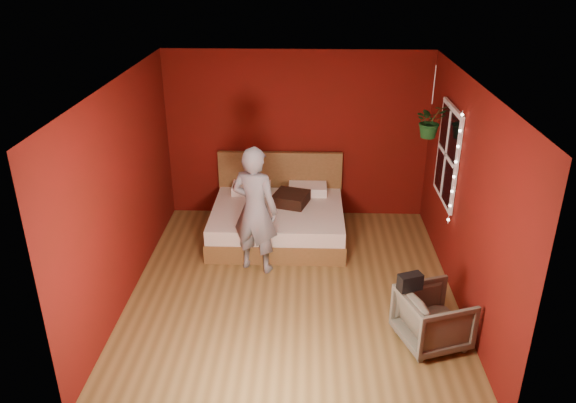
% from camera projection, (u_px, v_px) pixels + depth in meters
% --- Properties ---
extents(floor, '(4.50, 4.50, 0.00)m').
position_uv_depth(floor, '(293.00, 289.00, 7.08)').
color(floor, olive).
rests_on(floor, ground).
extents(room_walls, '(4.04, 4.54, 2.62)m').
position_uv_depth(room_walls, '(293.00, 164.00, 6.39)').
color(room_walls, '#5C0D09').
rests_on(room_walls, ground).
extents(window, '(0.05, 0.97, 1.27)m').
position_uv_depth(window, '(447.00, 155.00, 7.21)').
color(window, white).
rests_on(window, room_walls).
extents(fairy_lights, '(0.04, 0.04, 1.45)m').
position_uv_depth(fairy_lights, '(455.00, 169.00, 6.74)').
color(fairy_lights, silver).
rests_on(fairy_lights, room_walls).
extents(bed, '(1.93, 1.64, 1.06)m').
position_uv_depth(bed, '(278.00, 218.00, 8.31)').
color(bed, brown).
rests_on(bed, ground).
extents(person, '(0.73, 0.60, 1.71)m').
position_uv_depth(person, '(255.00, 210.00, 7.20)').
color(person, slate).
rests_on(person, ground).
extents(armchair, '(0.87, 0.86, 0.63)m').
position_uv_depth(armchair, '(433.00, 318.00, 6.01)').
color(armchair, '#605D4C').
rests_on(armchair, ground).
extents(handbag, '(0.28, 0.21, 0.18)m').
position_uv_depth(handbag, '(410.00, 282.00, 5.91)').
color(handbag, black).
rests_on(handbag, armchair).
extents(throw_pillow, '(0.58, 0.58, 0.17)m').
position_uv_depth(throw_pillow, '(291.00, 199.00, 8.24)').
color(throw_pillow, black).
rests_on(throw_pillow, bed).
extents(hanging_plant, '(0.50, 0.47, 0.93)m').
position_uv_depth(hanging_plant, '(430.00, 121.00, 7.24)').
color(hanging_plant, silver).
rests_on(hanging_plant, room_walls).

